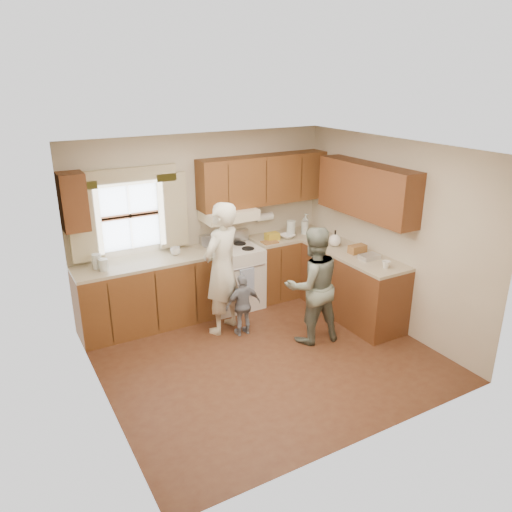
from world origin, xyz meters
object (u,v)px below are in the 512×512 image
stove (233,276)px  woman_left (222,269)px  child (243,305)px  woman_right (312,285)px

stove → woman_left: bearing=-127.7°
woman_left → child: (0.18, -0.24, -0.46)m
woman_left → woman_right: size_ratio=1.16×
child → woman_right: bearing=142.8°
stove → woman_right: bearing=-73.4°
stove → woman_right: woman_right is taller
stove → woman_left: 0.85m
woman_right → child: bearing=-30.7°
stove → child: (-0.28, -0.83, -0.05)m
stove → woman_right: (0.41, -1.38, 0.29)m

